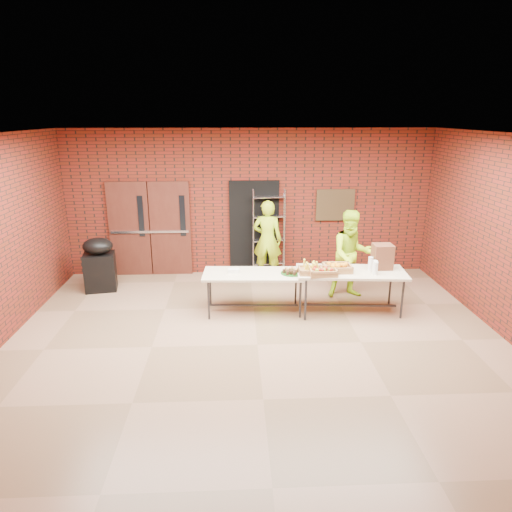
{
  "coord_description": "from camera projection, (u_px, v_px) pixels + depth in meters",
  "views": [
    {
      "loc": [
        -0.33,
        -6.43,
        3.48
      ],
      "look_at": [
        0.04,
        1.4,
        1.03
      ],
      "focal_mm": 32.0,
      "sensor_mm": 36.0,
      "label": 1
    }
  ],
  "objects": [
    {
      "name": "table_left",
      "position": [
        254.0,
        276.0,
        8.2
      ],
      "size": [
        1.86,
        0.85,
        0.75
      ],
      "rotation": [
        0.0,
        0.0,
        -0.05
      ],
      "color": "#C3B595",
      "rests_on": "room"
    },
    {
      "name": "basket_apples",
      "position": [
        323.0,
        271.0,
        7.95
      ],
      "size": [
        0.47,
        0.36,
        0.15
      ],
      "color": "#A77943",
      "rests_on": "table_right"
    },
    {
      "name": "cup_stack_mid",
      "position": [
        376.0,
        268.0,
        7.93
      ],
      "size": [
        0.08,
        0.08,
        0.23
      ],
      "primitive_type": "cylinder",
      "color": "white",
      "rests_on": "table_right"
    },
    {
      "name": "volunteer_woman",
      "position": [
        267.0,
        240.0,
        9.9
      ],
      "size": [
        0.71,
        0.54,
        1.73
      ],
      "primitive_type": "imported",
      "rotation": [
        0.0,
        0.0,
        2.93
      ],
      "color": "#B2E219",
      "rests_on": "room"
    },
    {
      "name": "table_right",
      "position": [
        351.0,
        274.0,
        8.17
      ],
      "size": [
        1.99,
        0.96,
        0.79
      ],
      "rotation": [
        0.0,
        0.0,
        -0.08
      ],
      "color": "#C3B595",
      "rests_on": "room"
    },
    {
      "name": "coffee_dispenser",
      "position": [
        382.0,
        257.0,
        8.23
      ],
      "size": [
        0.34,
        0.31,
        0.45
      ],
      "primitive_type": "cube",
      "color": "#59311E",
      "rests_on": "table_right"
    },
    {
      "name": "basket_oranges",
      "position": [
        337.0,
        268.0,
        8.13
      ],
      "size": [
        0.49,
        0.38,
        0.15
      ],
      "color": "#A77943",
      "rests_on": "table_right"
    },
    {
      "name": "bronze_plaque",
      "position": [
        335.0,
        205.0,
        10.1
      ],
      "size": [
        0.85,
        0.04,
        0.7
      ],
      "primitive_type": "cube",
      "color": "#382916",
      "rests_on": "room"
    },
    {
      "name": "cup_stack_back",
      "position": [
        371.0,
        264.0,
        8.13
      ],
      "size": [
        0.09,
        0.09,
        0.26
      ],
      "primitive_type": "cylinder",
      "color": "white",
      "rests_on": "table_right"
    },
    {
      "name": "room",
      "position": [
        258.0,
        247.0,
        6.71
      ],
      "size": [
        8.08,
        7.08,
        3.28
      ],
      "color": "brown",
      "rests_on": "ground"
    },
    {
      "name": "volunteer_man",
      "position": [
        351.0,
        254.0,
        8.85
      ],
      "size": [
        0.89,
        0.71,
        1.74
      ],
      "primitive_type": "imported",
      "rotation": [
        0.0,
        0.0,
        0.07
      ],
      "color": "#B2E219",
      "rests_on": "room"
    },
    {
      "name": "cup_stack_front",
      "position": [
        375.0,
        267.0,
        7.99
      ],
      "size": [
        0.08,
        0.08,
        0.24
      ],
      "primitive_type": "cylinder",
      "color": "white",
      "rests_on": "table_right"
    },
    {
      "name": "napkin_box",
      "position": [
        234.0,
        271.0,
        8.2
      ],
      "size": [
        0.2,
        0.13,
        0.07
      ],
      "primitive_type": "cube",
      "color": "white",
      "rests_on": "table_left"
    },
    {
      "name": "covered_grill",
      "position": [
        100.0,
        264.0,
        9.29
      ],
      "size": [
        0.68,
        0.6,
        1.1
      ],
      "rotation": [
        0.0,
        0.0,
        0.18
      ],
      "color": "black",
      "rests_on": "room"
    },
    {
      "name": "double_doors",
      "position": [
        150.0,
        229.0,
        10.05
      ],
      "size": [
        1.78,
        0.12,
        2.1
      ],
      "color": "#481E14",
      "rests_on": "room"
    },
    {
      "name": "dark_doorway",
      "position": [
        254.0,
        228.0,
        10.18
      ],
      "size": [
        1.1,
        0.06,
        2.1
      ],
      "primitive_type": "cube",
      "color": "black",
      "rests_on": "room"
    },
    {
      "name": "wire_rack",
      "position": [
        269.0,
        233.0,
        10.08
      ],
      "size": [
        0.73,
        0.34,
        1.92
      ],
      "primitive_type": null,
      "rotation": [
        0.0,
        0.0,
        0.15
      ],
      "color": "#B5B4BB",
      "rests_on": "room"
    },
    {
      "name": "muffin_tray",
      "position": [
        292.0,
        271.0,
        8.14
      ],
      "size": [
        0.39,
        0.39,
        0.1
      ],
      "color": "#164B14",
      "rests_on": "table_left"
    },
    {
      "name": "basket_bananas",
      "position": [
        311.0,
        270.0,
        8.02
      ],
      "size": [
        0.41,
        0.32,
        0.13
      ],
      "color": "#A77943",
      "rests_on": "table_right"
    }
  ]
}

